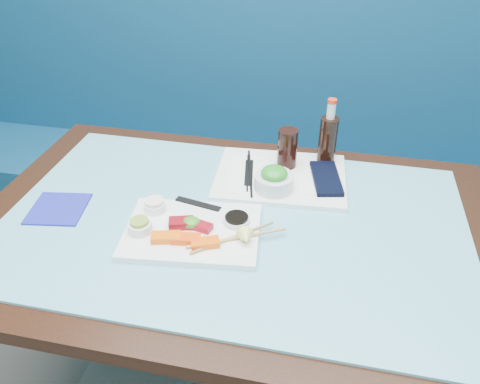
% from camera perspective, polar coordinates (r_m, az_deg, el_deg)
% --- Properties ---
extents(booth_bench, '(3.00, 0.56, 1.17)m').
position_cam_1_polar(booth_bench, '(2.15, 4.20, 2.11)').
color(booth_bench, navy).
rests_on(booth_bench, ground).
extents(dining_table, '(1.40, 0.90, 0.75)m').
position_cam_1_polar(dining_table, '(1.31, -0.79, -6.60)').
color(dining_table, black).
rests_on(dining_table, ground).
extents(glass_top, '(1.22, 0.76, 0.01)m').
position_cam_1_polar(glass_top, '(1.25, -0.82, -3.61)').
color(glass_top, '#65B5CB').
rests_on(glass_top, dining_table).
extents(sashimi_plate, '(0.37, 0.28, 0.02)m').
position_cam_1_polar(sashimi_plate, '(1.20, -5.83, -4.82)').
color(sashimi_plate, white).
rests_on(sashimi_plate, glass_top).
extents(salmon_left, '(0.08, 0.05, 0.02)m').
position_cam_1_polar(salmon_left, '(1.17, -9.02, -5.49)').
color(salmon_left, '#FF630A').
rests_on(salmon_left, sashimi_plate).
extents(salmon_mid, '(0.07, 0.04, 0.02)m').
position_cam_1_polar(salmon_mid, '(1.16, -6.60, -5.71)').
color(salmon_mid, '#FF490A').
rests_on(salmon_mid, sashimi_plate).
extents(salmon_right, '(0.08, 0.06, 0.02)m').
position_cam_1_polar(salmon_right, '(1.14, -4.27, -6.24)').
color(salmon_right, '#FF5D0A').
rests_on(salmon_right, sashimi_plate).
extents(tuna_left, '(0.07, 0.05, 0.02)m').
position_cam_1_polar(tuna_left, '(1.20, -7.18, -3.78)').
color(tuna_left, maroon).
rests_on(tuna_left, sashimi_plate).
extents(tuna_right, '(0.06, 0.04, 0.02)m').
position_cam_1_polar(tuna_right, '(1.19, -4.65, -4.22)').
color(tuna_right, maroon).
rests_on(tuna_right, sashimi_plate).
extents(seaweed_garnish, '(0.05, 0.05, 0.03)m').
position_cam_1_polar(seaweed_garnish, '(1.20, -5.98, -3.70)').
color(seaweed_garnish, '#39821E').
rests_on(seaweed_garnish, sashimi_plate).
extents(ramekin_wasabi, '(0.08, 0.08, 0.03)m').
position_cam_1_polar(ramekin_wasabi, '(1.20, -12.08, -4.20)').
color(ramekin_wasabi, white).
rests_on(ramekin_wasabi, sashimi_plate).
extents(wasabi_fill, '(0.05, 0.05, 0.01)m').
position_cam_1_polar(wasabi_fill, '(1.19, -12.18, -3.55)').
color(wasabi_fill, olive).
rests_on(wasabi_fill, ramekin_wasabi).
extents(ramekin_ginger, '(0.06, 0.06, 0.02)m').
position_cam_1_polar(ramekin_ginger, '(1.27, -10.35, -1.78)').
color(ramekin_ginger, white).
rests_on(ramekin_ginger, sashimi_plate).
extents(ginger_fill, '(0.06, 0.06, 0.01)m').
position_cam_1_polar(ginger_fill, '(1.26, -10.43, -1.16)').
color(ginger_fill, '#FFE4D1').
rests_on(ginger_fill, ramekin_ginger).
extents(soy_dish, '(0.09, 0.09, 0.01)m').
position_cam_1_polar(soy_dish, '(1.21, -0.41, -3.46)').
color(soy_dish, silver).
rests_on(soy_dish, sashimi_plate).
extents(soy_fill, '(0.06, 0.06, 0.01)m').
position_cam_1_polar(soy_fill, '(1.20, -0.41, -3.10)').
color(soy_fill, black).
rests_on(soy_fill, soy_dish).
extents(lemon_wedge, '(0.05, 0.05, 0.04)m').
position_cam_1_polar(lemon_wedge, '(1.13, 0.70, -5.58)').
color(lemon_wedge, '#FAF976').
rests_on(lemon_wedge, sashimi_plate).
extents(chopstick_sleeve, '(0.13, 0.05, 0.00)m').
position_cam_1_polar(chopstick_sleeve, '(1.28, -5.14, -1.43)').
color(chopstick_sleeve, black).
rests_on(chopstick_sleeve, sashimi_plate).
extents(wooden_chopstick_a, '(0.18, 0.16, 0.01)m').
position_cam_1_polar(wooden_chopstick_a, '(1.16, -0.86, -5.55)').
color(wooden_chopstick_a, '#9A7B48').
rests_on(wooden_chopstick_a, sashimi_plate).
extents(wooden_chopstick_b, '(0.23, 0.13, 0.01)m').
position_cam_1_polar(wooden_chopstick_b, '(1.16, -0.37, -5.60)').
color(wooden_chopstick_b, tan).
rests_on(wooden_chopstick_b, sashimi_plate).
extents(serving_tray, '(0.40, 0.31, 0.01)m').
position_cam_1_polar(serving_tray, '(1.41, 4.95, 1.84)').
color(serving_tray, white).
rests_on(serving_tray, glass_top).
extents(paper_placemat, '(0.33, 0.26, 0.00)m').
position_cam_1_polar(paper_placemat, '(1.41, 4.96, 2.12)').
color(paper_placemat, white).
rests_on(paper_placemat, serving_tray).
extents(seaweed_bowl, '(0.13, 0.13, 0.04)m').
position_cam_1_polar(seaweed_bowl, '(1.33, 4.14, 1.24)').
color(seaweed_bowl, silver).
rests_on(seaweed_bowl, serving_tray).
extents(seaweed_salad, '(0.09, 0.09, 0.04)m').
position_cam_1_polar(seaweed_salad, '(1.32, 4.19, 2.30)').
color(seaweed_salad, '#248C20').
rests_on(seaweed_salad, seaweed_bowl).
extents(cola_glass, '(0.08, 0.08, 0.12)m').
position_cam_1_polar(cola_glass, '(1.42, 5.79, 5.30)').
color(cola_glass, black).
rests_on(cola_glass, serving_tray).
extents(navy_pouch, '(0.11, 0.19, 0.01)m').
position_cam_1_polar(navy_pouch, '(1.40, 10.46, 1.67)').
color(navy_pouch, black).
rests_on(navy_pouch, serving_tray).
extents(fork, '(0.03, 0.08, 0.01)m').
position_cam_1_polar(fork, '(1.49, 10.46, 3.79)').
color(fork, silver).
rests_on(fork, serving_tray).
extents(black_chopstick_a, '(0.04, 0.20, 0.01)m').
position_cam_1_polar(black_chopstick_a, '(1.41, 0.93, 2.42)').
color(black_chopstick_a, black).
rests_on(black_chopstick_a, serving_tray).
extents(black_chopstick_b, '(0.06, 0.25, 0.01)m').
position_cam_1_polar(black_chopstick_b, '(1.41, 1.25, 2.41)').
color(black_chopstick_b, black).
rests_on(black_chopstick_b, serving_tray).
extents(tray_sleeve, '(0.05, 0.15, 0.00)m').
position_cam_1_polar(tray_sleeve, '(1.41, 1.09, 2.38)').
color(tray_sleeve, black).
rests_on(tray_sleeve, serving_tray).
extents(cola_bottle_body, '(0.07, 0.07, 0.16)m').
position_cam_1_polar(cola_bottle_body, '(1.47, 10.61, 6.04)').
color(cola_bottle_body, black).
rests_on(cola_bottle_body, glass_top).
extents(cola_bottle_neck, '(0.03, 0.03, 0.05)m').
position_cam_1_polar(cola_bottle_neck, '(1.42, 11.06, 9.70)').
color(cola_bottle_neck, silver).
rests_on(cola_bottle_neck, cola_bottle_body).
extents(cola_bottle_cap, '(0.03, 0.03, 0.01)m').
position_cam_1_polar(cola_bottle_cap, '(1.41, 11.19, 10.82)').
color(cola_bottle_cap, red).
rests_on(cola_bottle_cap, cola_bottle_neck).
extents(blue_napkin, '(0.17, 0.17, 0.01)m').
position_cam_1_polar(blue_napkin, '(1.38, -21.27, -1.90)').
color(blue_napkin, '#1B2097').
rests_on(blue_napkin, glass_top).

